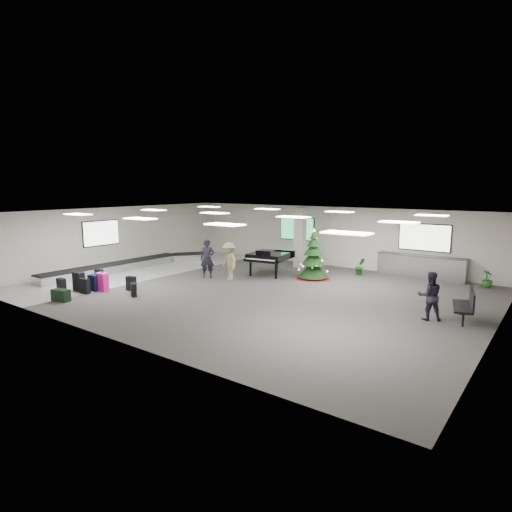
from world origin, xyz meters
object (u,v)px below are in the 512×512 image
Objects in this scene: bench at (467,303)px; potted_plant_left at (360,266)px; service_counter at (421,267)px; pink_suitcase at (102,282)px; traveler_bench at (430,296)px; potted_plant_right at (487,279)px; christmas_tree at (313,261)px; traveler_b at (229,261)px; grand_piano at (270,256)px; traveler_a at (207,259)px; baggage_carousel at (131,265)px.

potted_plant_left is at bearing 126.10° from bench.
pink_suitcase is at bearing -133.30° from service_counter.
traveler_bench reaches higher than potted_plant_right.
christmas_tree is at bearing 145.36° from bench.
pink_suitcase is at bearing -98.44° from traveler_b.
service_counter is 2.53× the size of traveler_bench.
potted_plant_right is at bearing -127.28° from traveler_bench.
traveler_b is at bearing 165.25° from bench.
service_counter is at bearing 20.78° from grand_piano.
service_counter reaches higher than bench.
traveler_b is at bearing -141.18° from service_counter.
christmas_tree reaches higher than grand_piano.
traveler_a is at bearing -143.52° from traveler_b.
traveler_bench is 6.21m from potted_plant_right.
potted_plant_right is at bearing -6.13° from service_counter.
pink_suitcase is at bearing -127.87° from potted_plant_left.
christmas_tree is 2.23m from grand_piano.
traveler_a is at bearing 65.25° from pink_suitcase.
pink_suitcase is at bearing -11.34° from traveler_bench.
traveler_bench is (9.10, -0.79, -0.07)m from traveler_b.
potted_plant_right is (0.80, 6.15, -0.42)m from traveler_bench.
bench is 1.16m from traveler_bench.
traveler_b reaches higher than service_counter.
baggage_carousel is 2.40× the size of service_counter.
traveler_b is at bearing -34.87° from traveler_bench.
bench is at bearing 20.67° from traveler_b.
potted_plant_right is at bearing 22.45° from christmas_tree.
traveler_a reaches higher than service_counter.
pink_suitcase is at bearing -127.29° from grand_piano.
traveler_a reaches higher than pink_suitcase.
grand_piano is at bearing -49.03° from traveler_bench.
service_counter reaches higher than potted_plant_right.
grand_piano is at bearing -160.09° from potted_plant_right.
traveler_bench reaches higher than potted_plant_left.
potted_plant_left is at bearing -79.08° from traveler_bench.
grand_piano is at bearing 16.65° from traveler_a.
grand_piano is 1.54× the size of traveler_bench.
traveler_bench is 7.09m from potted_plant_left.
christmas_tree reaches higher than pink_suitcase.
pink_suitcase is 0.91× the size of potted_plant_left.
christmas_tree is (8.82, 3.59, 0.60)m from baggage_carousel.
potted_plant_right reaches higher than baggage_carousel.
traveler_a reaches higher than grand_piano.
traveler_a reaches higher than traveler_bench.
christmas_tree is 7.60m from bench.
traveler_b is (2.81, 4.79, 0.49)m from pink_suitcase.
bench reaches higher than pink_suitcase.
service_counter is 4.71× the size of potted_plant_left.
traveler_b is (-7.04, -5.66, 0.32)m from service_counter.
grand_piano is 9.55m from bench.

